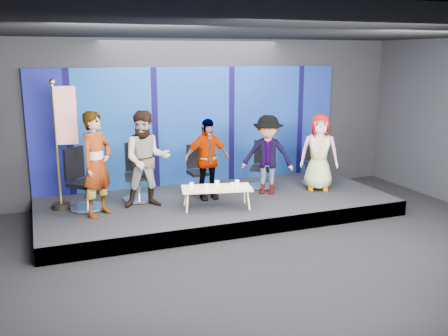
{
  "coord_description": "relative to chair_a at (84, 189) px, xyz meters",
  "views": [
    {
      "loc": [
        -3.36,
        -6.61,
        3.17
      ],
      "look_at": [
        0.12,
        2.4,
        0.96
      ],
      "focal_mm": 40.0,
      "sensor_mm": 36.0,
      "label": 1
    }
  ],
  "objects": [
    {
      "name": "chair_b",
      "position": [
        1.08,
        0.26,
        -0.01
      ],
      "size": [
        0.73,
        0.73,
        1.14
      ],
      "rotation": [
        0.0,
        0.0,
        -0.15
      ],
      "color": "silver",
      "rests_on": "riser"
    },
    {
      "name": "backdrop",
      "position": [
        2.56,
        1.18,
        0.91
      ],
      "size": [
        7.0,
        0.08,
        2.6
      ],
      "primitive_type": "cube",
      "color": "#0D064F",
      "rests_on": "riser"
    },
    {
      "name": "mug_b",
      "position": [
        2.13,
        -0.89,
        0.07
      ],
      "size": [
        0.09,
        0.09,
        0.1
      ],
      "primitive_type": "cylinder",
      "color": "white",
      "rests_on": "coffee_table"
    },
    {
      "name": "mug_a",
      "position": [
        1.91,
        -0.67,
        0.07
      ],
      "size": [
        0.08,
        0.08,
        0.1
      ],
      "primitive_type": "cylinder",
      "color": "white",
      "rests_on": "coffee_table"
    },
    {
      "name": "ground",
      "position": [
        2.56,
        -2.77,
        -0.69
      ],
      "size": [
        10.0,
        10.0,
        0.0
      ],
      "primitive_type": "plane",
      "color": "black",
      "rests_on": "ground"
    },
    {
      "name": "chair_d",
      "position": [
        3.81,
        0.23,
        -0.05
      ],
      "size": [
        0.8,
        0.8,
        1.02
      ],
      "rotation": [
        0.0,
        0.0,
        -0.57
      ],
      "color": "silver",
      "rests_on": "riser"
    },
    {
      "name": "mug_e",
      "position": [
        2.77,
        -0.83,
        0.07
      ],
      "size": [
        0.09,
        0.09,
        0.1
      ],
      "primitive_type": "cylinder",
      "color": "white",
      "rests_on": "coffee_table"
    },
    {
      "name": "mug_c",
      "position": [
        2.4,
        -0.72,
        0.07
      ],
      "size": [
        0.09,
        0.09,
        0.1
      ],
      "primitive_type": "cylinder",
      "color": "white",
      "rests_on": "coffee_table"
    },
    {
      "name": "chair_e",
      "position": [
        5.05,
        0.08,
        -0.05
      ],
      "size": [
        0.77,
        0.77,
        1.02
      ],
      "rotation": [
        0.0,
        0.0,
        -0.48
      ],
      "color": "silver",
      "rests_on": "riser"
    },
    {
      "name": "riser",
      "position": [
        2.56,
        -0.27,
        -0.54
      ],
      "size": [
        7.0,
        3.0,
        0.3
      ],
      "primitive_type": "cube",
      "color": "black",
      "rests_on": "ground"
    },
    {
      "name": "chair_a",
      "position": [
        0.0,
        0.0,
        0.0
      ],
      "size": [
        0.93,
        0.93,
        1.17
      ],
      "rotation": [
        0.0,
        0.0,
        0.74
      ],
      "color": "silver",
      "rests_on": "riser"
    },
    {
      "name": "room_walls",
      "position": [
        2.56,
        -2.77,
        1.74
      ],
      "size": [
        10.02,
        8.02,
        3.51
      ],
      "color": "black",
      "rests_on": "ground"
    },
    {
      "name": "flag_stand",
      "position": [
        -0.3,
        0.15,
        0.91
      ],
      "size": [
        0.55,
        0.32,
        2.44
      ],
      "rotation": [
        0.0,
        0.0,
        -0.16
      ],
      "color": "black",
      "rests_on": "riser"
    },
    {
      "name": "panelist_a",
      "position": [
        0.21,
        -0.46,
        0.56
      ],
      "size": [
        0.82,
        0.8,
        1.9
      ],
      "primitive_type": "imported",
      "rotation": [
        0.0,
        0.0,
        0.74
      ],
      "color": "black",
      "rests_on": "riser"
    },
    {
      "name": "panelist_e",
      "position": [
        4.86,
        -0.38,
        0.44
      ],
      "size": [
        0.95,
        0.83,
        1.64
      ],
      "primitive_type": "imported",
      "rotation": [
        0.0,
        0.0,
        -0.48
      ],
      "color": "black",
      "rests_on": "riser"
    },
    {
      "name": "coffee_table",
      "position": [
        2.36,
        -0.82,
        -0.01
      ],
      "size": [
        1.41,
        0.83,
        0.4
      ],
      "rotation": [
        0.0,
        0.0,
        -0.22
      ],
      "color": "tan",
      "rests_on": "riser"
    },
    {
      "name": "panelist_b",
      "position": [
        1.16,
        -0.24,
        0.54
      ],
      "size": [
        0.99,
        0.83,
        1.85
      ],
      "primitive_type": "imported",
      "rotation": [
        0.0,
        0.0,
        -0.15
      ],
      "color": "black",
      "rests_on": "riser"
    },
    {
      "name": "mug_d",
      "position": [
        2.64,
        -0.93,
        0.06
      ],
      "size": [
        0.08,
        0.08,
        0.09
      ],
      "primitive_type": "cylinder",
      "color": "white",
      "rests_on": "coffee_table"
    },
    {
      "name": "panelist_d",
      "position": [
        3.7,
        -0.25,
        0.44
      ],
      "size": [
        1.23,
        1.1,
        1.65
      ],
      "primitive_type": "imported",
      "rotation": [
        0.0,
        0.0,
        -0.57
      ],
      "color": "black",
      "rests_on": "riser"
    },
    {
      "name": "panelist_c",
      "position": [
        2.4,
        -0.15,
        0.43
      ],
      "size": [
        0.97,
        0.45,
        1.63
      ],
      "primitive_type": "imported",
      "rotation": [
        0.0,
        0.0,
        0.05
      ],
      "color": "black",
      "rests_on": "riser"
    },
    {
      "name": "chair_c",
      "position": [
        2.4,
        0.35,
        -0.05
      ],
      "size": [
        0.6,
        0.6,
        1.01
      ],
      "rotation": [
        0.0,
        0.0,
        0.05
      ],
      "color": "silver",
      "rests_on": "riser"
    }
  ]
}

